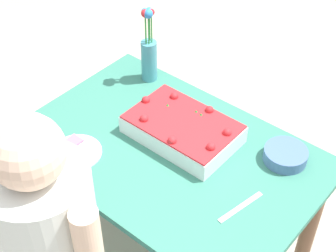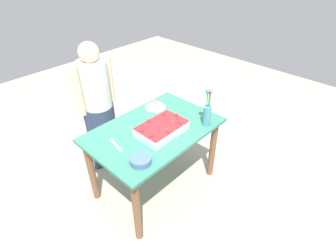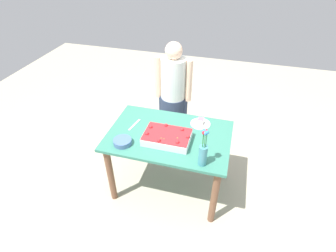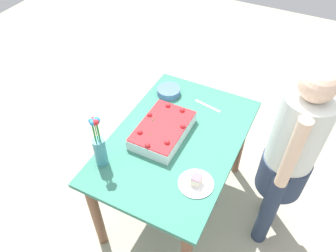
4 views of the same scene
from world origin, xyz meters
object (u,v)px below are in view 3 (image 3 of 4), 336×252
person_standing (173,93)px  fruit_bowl (122,142)px  serving_plate_with_slice (200,123)px  sheet_cake (167,137)px  cake_knife (134,125)px  flower_vase (203,152)px

person_standing → fruit_bowl: bearing=-15.0°
fruit_bowl → person_standing: size_ratio=0.12×
serving_plate_with_slice → fruit_bowl: (-0.68, -0.52, 0.01)m
sheet_cake → cake_knife: sheet_cake is taller
sheet_cake → person_standing: size_ratio=0.31×
serving_plate_with_slice → person_standing: (-0.42, 0.45, 0.06)m
serving_plate_with_slice → flower_vase: 0.62m
cake_knife → flower_vase: size_ratio=0.56×
serving_plate_with_slice → person_standing: size_ratio=0.14×
sheet_cake → person_standing: bearing=100.3°
serving_plate_with_slice → flower_vase: flower_vase is taller
sheet_cake → serving_plate_with_slice: sheet_cake is taller
cake_knife → flower_vase: 0.90m
cake_knife → person_standing: bearing=169.1°
sheet_cake → person_standing: person_standing is taller
serving_plate_with_slice → person_standing: 0.62m
sheet_cake → cake_knife: (-0.41, 0.16, -0.04)m
serving_plate_with_slice → person_standing: person_standing is taller
flower_vase → fruit_bowl: 0.81m
sheet_cake → fruit_bowl: (-0.41, -0.16, -0.02)m
cake_knife → flower_vase: (0.80, -0.39, 0.15)m
cake_knife → person_standing: person_standing is taller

